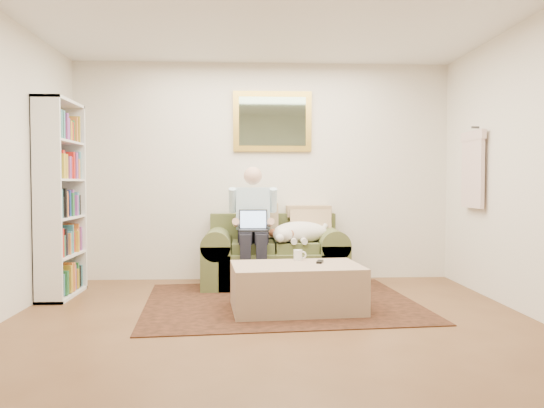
{
  "coord_description": "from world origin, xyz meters",
  "views": [
    {
      "loc": [
        -0.21,
        -3.9,
        1.16
      ],
      "look_at": [
        0.05,
        1.45,
        0.95
      ],
      "focal_mm": 35.0,
      "sensor_mm": 36.0,
      "label": 1
    }
  ],
  "objects": [
    {
      "name": "sofa",
      "position": [
        0.11,
        2.06,
        0.28
      ],
      "size": [
        1.6,
        0.81,
        0.96
      ],
      "color": "brown",
      "rests_on": "room_shell"
    },
    {
      "name": "rug",
      "position": [
        0.13,
        1.2,
        0.01
      ],
      "size": [
        2.74,
        2.27,
        0.01
      ],
      "primitive_type": "cube",
      "rotation": [
        0.0,
        0.0,
        0.08
      ],
      "color": "black",
      "rests_on": "room_shell"
    },
    {
      "name": "coffee_mug",
      "position": [
        0.29,
        1.14,
        0.47
      ],
      "size": [
        0.08,
        0.08,
        0.1
      ],
      "primitive_type": "cylinder",
      "color": "white",
      "rests_on": "ottoman"
    },
    {
      "name": "tv_remote",
      "position": [
        0.48,
        0.97,
        0.43
      ],
      "size": [
        0.09,
        0.16,
        0.02
      ],
      "primitive_type": "cube",
      "rotation": [
        0.0,
        0.0,
        -0.27
      ],
      "color": "black",
      "rests_on": "ottoman"
    },
    {
      "name": "hanging_shirt",
      "position": [
        2.19,
        1.6,
        1.35
      ],
      "size": [
        0.06,
        0.52,
        0.9
      ],
      "primitive_type": null,
      "color": "beige",
      "rests_on": "room_shell"
    },
    {
      "name": "sleeping_dog",
      "position": [
        0.4,
        1.98,
        0.61
      ],
      "size": [
        0.66,
        0.41,
        0.24
      ],
      "primitive_type": null,
      "color": "white",
      "rests_on": "sofa"
    },
    {
      "name": "room_shell",
      "position": [
        0.0,
        0.35,
        1.3
      ],
      "size": [
        4.51,
        5.0,
        2.61
      ],
      "color": "brown",
      "rests_on": "ground"
    },
    {
      "name": "laptop",
      "position": [
        -0.13,
        1.85,
        0.71
      ],
      "size": [
        0.31,
        0.25,
        0.23
      ],
      "color": "black",
      "rests_on": "seated_man"
    },
    {
      "name": "seated_man",
      "position": [
        -0.13,
        1.91,
        0.67
      ],
      "size": [
        0.53,
        0.75,
        1.35
      ],
      "primitive_type": null,
      "color": "#8CC3D8",
      "rests_on": "sofa"
    },
    {
      "name": "wall_mirror",
      "position": [
        0.11,
        2.47,
        1.9
      ],
      "size": [
        0.94,
        0.04,
        0.72
      ],
      "color": "gold",
      "rests_on": "room_shell"
    },
    {
      "name": "ottoman",
      "position": [
        0.25,
        0.87,
        0.21
      ],
      "size": [
        1.22,
        0.84,
        0.42
      ],
      "primitive_type": "cube",
      "rotation": [
        0.0,
        0.0,
        0.09
      ],
      "color": "tan",
      "rests_on": "room_shell"
    },
    {
      "name": "bookshelf",
      "position": [
        -2.1,
        1.6,
        1.0
      ],
      "size": [
        0.28,
        0.8,
        2.0
      ],
      "primitive_type": null,
      "color": "white",
      "rests_on": "room_shell"
    }
  ]
}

